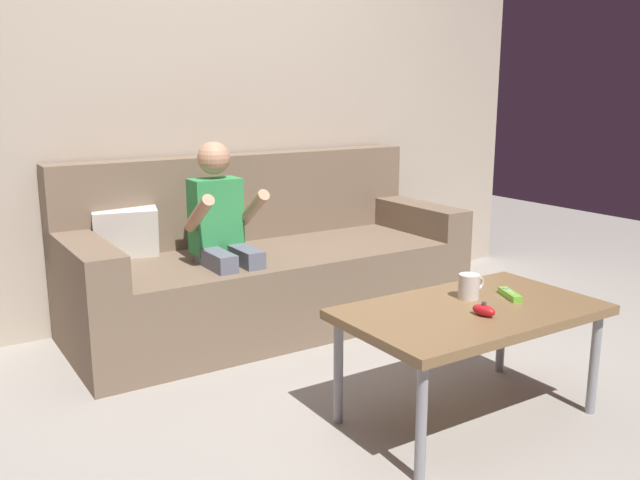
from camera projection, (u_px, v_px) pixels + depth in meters
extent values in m
plane|color=#9E998E|center=(371.00, 418.00, 2.57)|extent=(8.96, 8.96, 0.00)
cube|color=#B2A38E|center=(198.00, 83.00, 3.58)|extent=(4.48, 0.05, 2.50)
cube|color=#75604C|center=(272.00, 287.00, 3.54)|extent=(2.06, 0.80, 0.41)
cube|color=#75604C|center=(243.00, 197.00, 3.71)|extent=(2.06, 0.16, 0.47)
cube|color=#75604C|center=(84.00, 258.00, 2.99)|extent=(0.18, 0.80, 0.16)
cube|color=#75604C|center=(412.00, 216.00, 3.98)|extent=(0.18, 0.80, 0.16)
cube|color=silver|center=(125.00, 233.00, 3.31)|extent=(0.33, 0.21, 0.26)
cylinder|color=slate|center=(231.00, 318.00, 3.06)|extent=(0.08, 0.08, 0.41)
cylinder|color=slate|center=(259.00, 313.00, 3.14)|extent=(0.08, 0.08, 0.41)
cube|color=slate|center=(216.00, 260.00, 3.13)|extent=(0.09, 0.29, 0.09)
cube|color=slate|center=(243.00, 256.00, 3.20)|extent=(0.09, 0.29, 0.09)
cube|color=#33934C|center=(216.00, 216.00, 3.25)|extent=(0.24, 0.14, 0.36)
cylinder|color=tan|center=(199.00, 214.00, 3.06)|extent=(0.06, 0.26, 0.21)
cylinder|color=tan|center=(254.00, 208.00, 3.20)|extent=(0.06, 0.26, 0.21)
sphere|color=tan|center=(214.00, 158.00, 3.19)|extent=(0.15, 0.15, 0.15)
cube|color=brown|center=(471.00, 312.00, 2.48)|extent=(0.96, 0.56, 0.04)
cylinder|color=gray|center=(421.00, 423.00, 2.12)|extent=(0.04, 0.04, 0.40)
cylinder|color=gray|center=(594.00, 364.00, 2.57)|extent=(0.04, 0.04, 0.40)
cylinder|color=gray|center=(338.00, 372.00, 2.50)|extent=(0.04, 0.04, 0.40)
cylinder|color=gray|center=(502.00, 328.00, 2.95)|extent=(0.04, 0.04, 0.40)
cube|color=#72C638|center=(510.00, 295.00, 2.59)|extent=(0.09, 0.14, 0.02)
cylinder|color=#99999E|center=(506.00, 288.00, 2.63)|extent=(0.02, 0.02, 0.00)
cylinder|color=silver|center=(510.00, 291.00, 2.59)|extent=(0.01, 0.01, 0.00)
cylinder|color=silver|center=(512.00, 292.00, 2.57)|extent=(0.01, 0.01, 0.00)
ellipsoid|color=red|center=(484.00, 310.00, 2.38)|extent=(0.06, 0.10, 0.04)
cylinder|color=#4C4C51|center=(484.00, 303.00, 2.38)|extent=(0.02, 0.02, 0.01)
cylinder|color=silver|center=(469.00, 286.00, 2.58)|extent=(0.08, 0.08, 0.09)
torus|color=silver|center=(478.00, 283.00, 2.60)|extent=(0.06, 0.01, 0.06)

